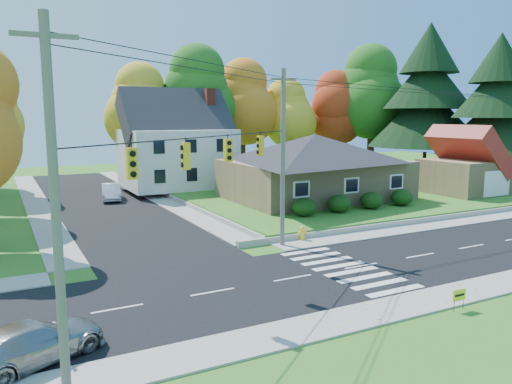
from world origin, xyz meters
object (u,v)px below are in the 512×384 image
ranch_house (314,165)px  white_car (111,192)px  fire_hydrant (302,234)px  silver_sedan (32,343)px

ranch_house → white_car: size_ratio=3.31×
fire_hydrant → white_car: bearing=109.5°
ranch_house → fire_hydrant: 13.27m
ranch_house → fire_hydrant: ranch_house is taller
ranch_house → white_car: (-14.94, 9.71, -2.52)m
white_car → silver_sedan: bearing=-96.3°
silver_sedan → fire_hydrant: bearing=-85.0°
silver_sedan → fire_hydrant: (15.37, 8.82, -0.23)m
silver_sedan → white_car: size_ratio=1.02×
white_car → fire_hydrant: (7.11, -20.05, -0.30)m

